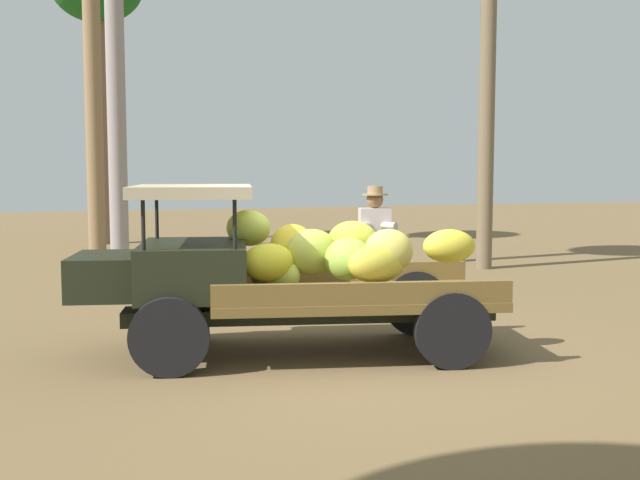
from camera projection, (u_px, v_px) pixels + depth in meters
name	position (u px, v px, depth m)	size (l,w,h in m)	color
ground_plane	(345.00, 357.00, 8.20)	(60.00, 60.00, 0.00)	brown
truck	(267.00, 273.00, 8.19)	(4.65, 2.53, 1.83)	black
farmer	(375.00, 245.00, 10.01)	(0.53, 0.49, 1.78)	#3E394E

